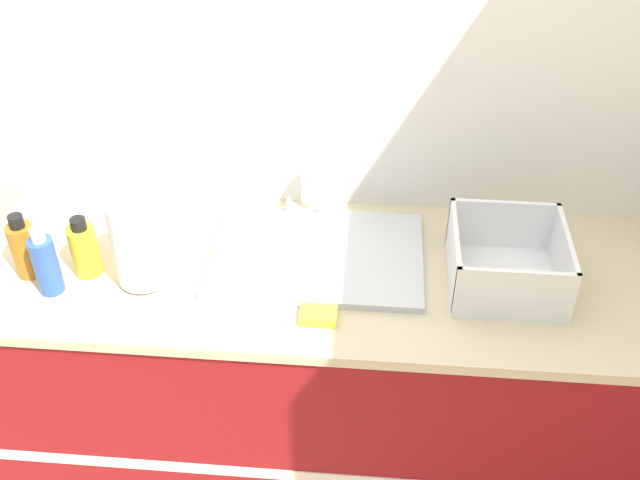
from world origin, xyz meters
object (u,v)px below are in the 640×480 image
object	(u,v)px
bottle_yellow	(84,249)
bottle_amber	(24,248)
dish_rack	(506,265)
sink	(317,252)
bottle_blue	(46,264)
paper_towel_roll	(138,243)

from	to	relation	value
bottle_yellow	bottle_amber	distance (m)	0.15
dish_rack	bottle_yellow	world-z (taller)	bottle_yellow
sink	bottle_yellow	xyz separation A→B (m)	(-0.60, -0.11, 0.06)
bottle_blue	bottle_amber	distance (m)	0.10
dish_rack	bottle_yellow	distance (m)	1.09
dish_rack	bottle_blue	size ratio (longest dim) A/B	1.52
bottle_amber	sink	bearing A→B (deg)	10.02
bottle_yellow	paper_towel_roll	bearing A→B (deg)	-8.18
paper_towel_roll	dish_rack	bearing A→B (deg)	4.34
sink	dish_rack	world-z (taller)	sink
bottle_amber	bottle_yellow	bearing A→B (deg)	6.63
bottle_blue	bottle_amber	xyz separation A→B (m)	(-0.08, 0.06, -0.00)
dish_rack	bottle_blue	xyz separation A→B (m)	(-1.16, -0.13, 0.03)
dish_rack	bottle_amber	size ratio (longest dim) A/B	1.60
bottle_yellow	bottle_blue	bearing A→B (deg)	-131.78
bottle_yellow	bottle_amber	bearing A→B (deg)	-173.37
bottle_amber	dish_rack	bearing A→B (deg)	3.05
bottle_yellow	bottle_amber	size ratio (longest dim) A/B	0.93
sink	bottle_blue	size ratio (longest dim) A/B	2.94
bottle_blue	bottle_yellow	world-z (taller)	bottle_blue
paper_towel_roll	sink	bearing A→B (deg)	17.28
sink	bottle_blue	world-z (taller)	sink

